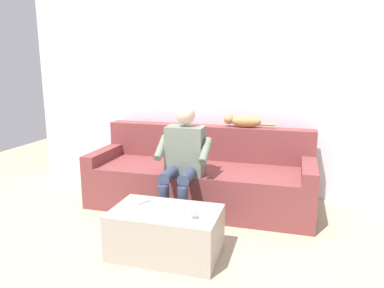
{
  "coord_description": "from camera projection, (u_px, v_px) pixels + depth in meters",
  "views": [
    {
      "loc": [
        -0.94,
        3.5,
        1.5
      ],
      "look_at": [
        0.0,
        0.22,
        0.75
      ],
      "focal_mm": 33.95,
      "sensor_mm": 36.0,
      "label": 1
    }
  ],
  "objects": [
    {
      "name": "ground_plane",
      "position": [
        180.0,
        233.0,
        3.3
      ],
      "size": [
        8.0,
        8.0,
        0.0
      ],
      "primitive_type": "plane",
      "color": "tan"
    },
    {
      "name": "back_wall",
      "position": [
        213.0,
        79.0,
        4.23
      ],
      "size": [
        4.67,
        0.06,
        2.67
      ],
      "primitive_type": "cube",
      "color": "silver",
      "rests_on": "ground"
    },
    {
      "name": "couch",
      "position": [
        201.0,
        178.0,
        3.94
      ],
      "size": [
        2.35,
        0.88,
        0.83
      ],
      "color": "brown",
      "rests_on": "ground"
    },
    {
      "name": "coffee_table",
      "position": [
        166.0,
        232.0,
        2.9
      ],
      "size": [
        0.86,
        0.52,
        0.38
      ],
      "color": "#A89E8E",
      "rests_on": "ground"
    },
    {
      "name": "person_solo_seated",
      "position": [
        183.0,
        157.0,
        3.46
      ],
      "size": [
        0.51,
        0.54,
        1.13
      ],
      "color": "slate",
      "rests_on": "ground"
    },
    {
      "name": "cat_on_backrest",
      "position": [
        243.0,
        121.0,
        3.98
      ],
      "size": [
        0.56,
        0.14,
        0.15
      ],
      "color": "#B7844C",
      "rests_on": "couch"
    },
    {
      "name": "remote_gray",
      "position": [
        195.0,
        215.0,
        2.76
      ],
      "size": [
        0.08,
        0.12,
        0.02
      ],
      "primitive_type": "cube",
      "rotation": [
        0.0,
        0.0,
        5.08
      ],
      "color": "gray",
      "rests_on": "coffee_table"
    },
    {
      "name": "remote_white",
      "position": [
        143.0,
        202.0,
        3.01
      ],
      "size": [
        0.09,
        0.13,
        0.02
      ],
      "primitive_type": "cube",
      "rotation": [
        0.0,
        0.0,
        1.08
      ],
      "color": "white",
      "rests_on": "coffee_table"
    }
  ]
}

